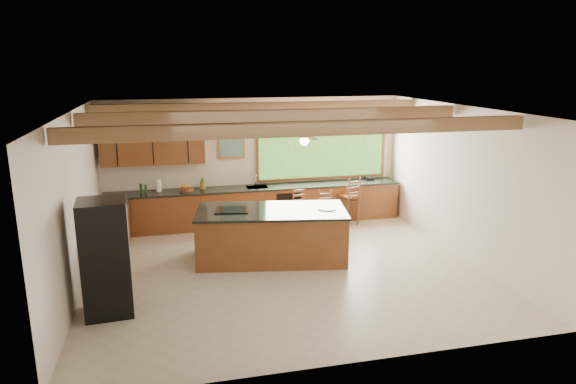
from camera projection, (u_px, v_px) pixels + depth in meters
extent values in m
plane|color=#BCB29C|center=(285.00, 269.00, 9.71)|extent=(7.20, 7.20, 0.00)
cube|color=beige|center=(254.00, 161.00, 12.41)|extent=(7.20, 0.04, 3.00)
cube|color=beige|center=(345.00, 256.00, 6.28)|extent=(7.20, 0.04, 3.00)
cube|color=beige|center=(74.00, 205.00, 8.53)|extent=(0.04, 6.50, 3.00)
cube|color=beige|center=(462.00, 182.00, 10.16)|extent=(0.04, 6.50, 3.00)
cube|color=olive|center=(285.00, 110.00, 8.98)|extent=(7.20, 6.50, 0.04)
cube|color=olive|center=(309.00, 129.00, 7.50)|extent=(7.10, 0.15, 0.22)
cube|color=olive|center=(279.00, 115.00, 9.48)|extent=(7.10, 0.15, 0.22)
cube|color=olive|center=(261.00, 107.00, 11.18)|extent=(7.10, 0.15, 0.22)
cube|color=brown|center=(153.00, 149.00, 11.60)|extent=(2.30, 0.35, 0.70)
cube|color=white|center=(151.00, 123.00, 11.39)|extent=(2.60, 0.50, 0.48)
cylinder|color=#FFEABF|center=(119.00, 134.00, 11.29)|extent=(0.10, 0.10, 0.01)
cylinder|color=#FFEABF|center=(184.00, 132.00, 11.60)|extent=(0.10, 0.10, 0.01)
cube|color=#69A53B|center=(322.00, 151.00, 12.72)|extent=(3.20, 0.04, 1.30)
cube|color=#A57132|center=(231.00, 147.00, 12.17)|extent=(0.64, 0.03, 0.54)
cube|color=#457D61|center=(232.00, 147.00, 12.15)|extent=(0.54, 0.01, 0.44)
cube|color=brown|center=(257.00, 206.00, 12.35)|extent=(7.00, 0.65, 0.88)
cube|color=black|center=(257.00, 188.00, 12.23)|extent=(7.04, 0.69, 0.04)
cube|color=brown|center=(109.00, 238.00, 10.14)|extent=(0.65, 2.35, 0.88)
cube|color=black|center=(107.00, 215.00, 10.03)|extent=(0.69, 2.39, 0.04)
cube|color=black|center=(289.00, 209.00, 12.20)|extent=(0.60, 0.02, 0.78)
cube|color=silver|center=(257.00, 188.00, 12.23)|extent=(0.50, 0.38, 0.03)
cylinder|color=silver|center=(256.00, 179.00, 12.38)|extent=(0.03, 0.03, 0.30)
cylinder|color=silver|center=(256.00, 175.00, 12.26)|extent=(0.03, 0.20, 0.03)
cylinder|color=white|center=(159.00, 186.00, 11.72)|extent=(0.12, 0.12, 0.30)
cylinder|color=#1C4019|center=(141.00, 189.00, 11.63)|extent=(0.06, 0.06, 0.22)
cylinder|color=#1C4019|center=(146.00, 189.00, 11.65)|extent=(0.05, 0.05, 0.20)
cube|color=black|center=(369.00, 178.00, 12.96)|extent=(0.23, 0.19, 0.10)
cube|color=brown|center=(271.00, 236.00, 10.13)|extent=(3.05, 1.80, 0.97)
cube|color=black|center=(271.00, 211.00, 10.00)|extent=(3.10, 1.85, 0.04)
cube|color=black|center=(232.00, 210.00, 9.95)|extent=(0.72, 0.61, 0.02)
cylinder|color=white|center=(327.00, 209.00, 10.06)|extent=(0.35, 0.35, 0.02)
cube|color=black|center=(106.00, 258.00, 7.81)|extent=(0.76, 0.74, 1.82)
cube|color=silver|center=(130.00, 256.00, 7.89)|extent=(0.02, 0.05, 1.67)
cube|color=brown|center=(295.00, 202.00, 12.05)|extent=(0.45, 0.45, 0.04)
cylinder|color=brown|center=(291.00, 217.00, 11.96)|extent=(0.04, 0.04, 0.60)
cylinder|color=brown|center=(303.00, 216.00, 12.03)|extent=(0.04, 0.04, 0.60)
cylinder|color=brown|center=(288.00, 214.00, 12.24)|extent=(0.04, 0.04, 0.60)
cylinder|color=brown|center=(300.00, 213.00, 12.30)|extent=(0.04, 0.04, 0.60)
cube|color=brown|center=(324.00, 205.00, 11.92)|extent=(0.39, 0.39, 0.04)
cylinder|color=brown|center=(320.00, 220.00, 11.83)|extent=(0.03, 0.03, 0.57)
cylinder|color=brown|center=(331.00, 219.00, 11.89)|extent=(0.03, 0.03, 0.57)
cylinder|color=brown|center=(316.00, 216.00, 12.09)|extent=(0.03, 0.03, 0.57)
cylinder|color=brown|center=(328.00, 215.00, 12.15)|extent=(0.03, 0.03, 0.57)
cube|color=brown|center=(353.00, 200.00, 12.39)|extent=(0.47, 0.47, 0.04)
cylinder|color=brown|center=(349.00, 214.00, 12.30)|extent=(0.03, 0.03, 0.57)
cylinder|color=brown|center=(360.00, 213.00, 12.36)|extent=(0.03, 0.03, 0.57)
cylinder|color=brown|center=(345.00, 210.00, 12.56)|extent=(0.03, 0.03, 0.57)
cylinder|color=brown|center=(356.00, 210.00, 12.62)|extent=(0.03, 0.03, 0.57)
cube|color=brown|center=(349.00, 195.00, 12.34)|extent=(0.54, 0.54, 0.04)
cylinder|color=brown|center=(344.00, 212.00, 12.23)|extent=(0.04, 0.04, 0.68)
cylinder|color=brown|center=(357.00, 211.00, 12.31)|extent=(0.04, 0.04, 0.68)
cylinder|color=brown|center=(340.00, 208.00, 12.54)|extent=(0.04, 0.04, 0.68)
cylinder|color=brown|center=(353.00, 207.00, 12.62)|extent=(0.04, 0.04, 0.68)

